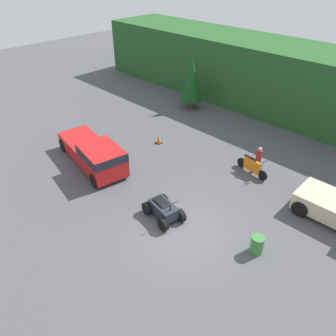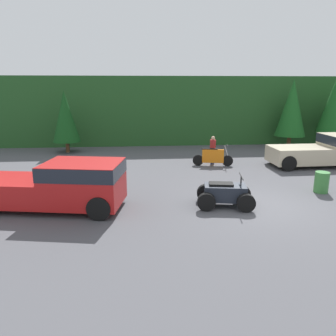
{
  "view_description": "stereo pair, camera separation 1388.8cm",
  "coord_description": "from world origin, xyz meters",
  "px_view_note": "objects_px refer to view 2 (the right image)",
  "views": [
    {
      "loc": [
        7.43,
        -8.44,
        11.05
      ],
      "look_at": [
        -3.22,
        2.28,
        0.95
      ],
      "focal_mm": 35.0,
      "sensor_mm": 36.0,
      "label": 1
    },
    {
      "loc": [
        -4.39,
        -11.29,
        4.34
      ],
      "look_at": [
        -3.22,
        2.28,
        0.95
      ],
      "focal_mm": 35.0,
      "sensor_mm": 36.0,
      "label": 2
    }
  ],
  "objects_px": {
    "rider_person": "(213,149)",
    "pickup_truck_second": "(329,149)",
    "dirt_bike": "(213,157)",
    "quad_atv": "(225,194)",
    "traffic_cone": "(92,170)",
    "pickup_truck_red": "(56,184)",
    "steel_barrel": "(322,182)"
  },
  "relations": [
    {
      "from": "quad_atv",
      "to": "rider_person",
      "type": "relative_size",
      "value": 1.38
    },
    {
      "from": "quad_atv",
      "to": "rider_person",
      "type": "height_order",
      "value": "rider_person"
    },
    {
      "from": "rider_person",
      "to": "pickup_truck_second",
      "type": "bearing_deg",
      "value": 21.43
    },
    {
      "from": "dirt_bike",
      "to": "rider_person",
      "type": "height_order",
      "value": "rider_person"
    },
    {
      "from": "pickup_truck_red",
      "to": "traffic_cone",
      "type": "bearing_deg",
      "value": 92.72
    },
    {
      "from": "rider_person",
      "to": "steel_barrel",
      "type": "bearing_deg",
      "value": -28.36
    },
    {
      "from": "pickup_truck_red",
      "to": "quad_atv",
      "type": "xyz_separation_m",
      "value": [
        6.17,
        -0.32,
        -0.46
      ]
    },
    {
      "from": "dirt_bike",
      "to": "traffic_cone",
      "type": "relative_size",
      "value": 4.07
    },
    {
      "from": "dirt_bike",
      "to": "quad_atv",
      "type": "xyz_separation_m",
      "value": [
        -0.96,
        -6.36,
        -0.02
      ]
    },
    {
      "from": "quad_atv",
      "to": "traffic_cone",
      "type": "distance_m",
      "value": 7.5
    },
    {
      "from": "quad_atv",
      "to": "steel_barrel",
      "type": "relative_size",
      "value": 2.54
    },
    {
      "from": "pickup_truck_red",
      "to": "pickup_truck_second",
      "type": "bearing_deg",
      "value": 32.11
    },
    {
      "from": "traffic_cone",
      "to": "steel_barrel",
      "type": "xyz_separation_m",
      "value": [
        10.04,
        -3.75,
        0.19
      ]
    },
    {
      "from": "pickup_truck_second",
      "to": "traffic_cone",
      "type": "bearing_deg",
      "value": -177.5
    },
    {
      "from": "dirt_bike",
      "to": "steel_barrel",
      "type": "bearing_deg",
      "value": -45.37
    },
    {
      "from": "pickup_truck_red",
      "to": "rider_person",
      "type": "relative_size",
      "value": 3.82
    },
    {
      "from": "pickup_truck_second",
      "to": "quad_atv",
      "type": "distance_m",
      "value": 9.5
    },
    {
      "from": "quad_atv",
      "to": "rider_person",
      "type": "bearing_deg",
      "value": 90.51
    },
    {
      "from": "dirt_bike",
      "to": "quad_atv",
      "type": "relative_size",
      "value": 1.0
    },
    {
      "from": "pickup_truck_red",
      "to": "quad_atv",
      "type": "bearing_deg",
      "value": 7.03
    },
    {
      "from": "dirt_bike",
      "to": "traffic_cone",
      "type": "xyz_separation_m",
      "value": [
        -6.53,
        -1.33,
        -0.24
      ]
    },
    {
      "from": "pickup_truck_second",
      "to": "rider_person",
      "type": "xyz_separation_m",
      "value": [
        -6.43,
        0.94,
        -0.05
      ]
    },
    {
      "from": "dirt_bike",
      "to": "steel_barrel",
      "type": "xyz_separation_m",
      "value": [
        3.51,
        -5.08,
        -0.06
      ]
    },
    {
      "from": "pickup_truck_second",
      "to": "dirt_bike",
      "type": "height_order",
      "value": "pickup_truck_second"
    },
    {
      "from": "steel_barrel",
      "to": "pickup_truck_second",
      "type": "bearing_deg",
      "value": 56.88
    },
    {
      "from": "pickup_truck_red",
      "to": "pickup_truck_second",
      "type": "distance_m",
      "value": 14.72
    },
    {
      "from": "pickup_truck_second",
      "to": "rider_person",
      "type": "distance_m",
      "value": 6.5
    },
    {
      "from": "pickup_truck_red",
      "to": "steel_barrel",
      "type": "bearing_deg",
      "value": 15.14
    },
    {
      "from": "pickup_truck_red",
      "to": "rider_person",
      "type": "bearing_deg",
      "value": 51.96
    },
    {
      "from": "pickup_truck_second",
      "to": "steel_barrel",
      "type": "distance_m",
      "value": 5.49
    },
    {
      "from": "pickup_truck_red",
      "to": "rider_person",
      "type": "xyz_separation_m",
      "value": [
        7.2,
        6.48,
        -0.05
      ]
    },
    {
      "from": "pickup_truck_red",
      "to": "dirt_bike",
      "type": "distance_m",
      "value": 9.35
    }
  ]
}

